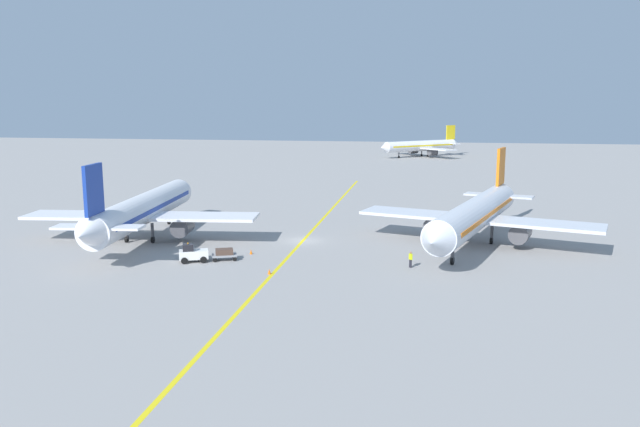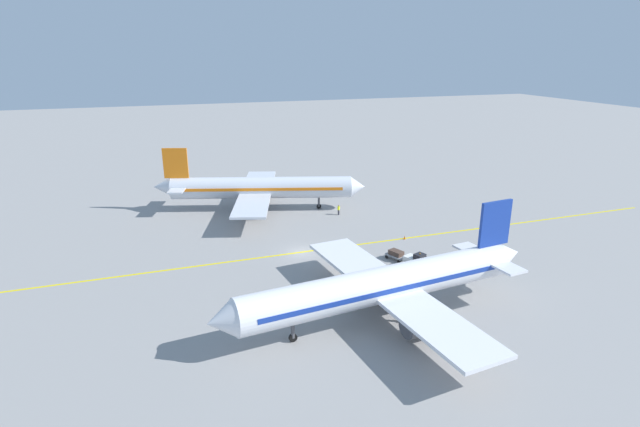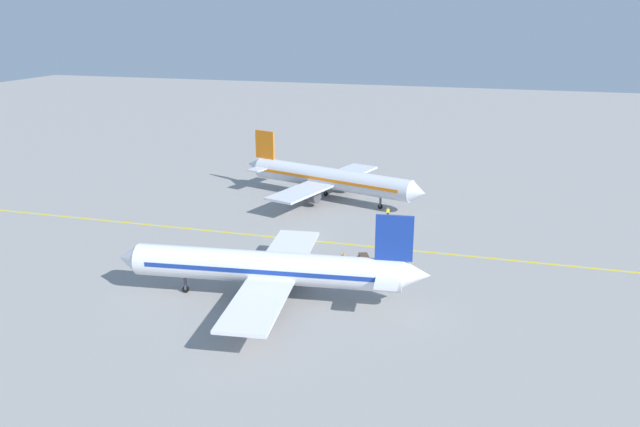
{
  "view_description": "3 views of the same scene",
  "coord_description": "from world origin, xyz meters",
  "px_view_note": "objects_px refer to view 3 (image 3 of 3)",
  "views": [
    {
      "loc": [
        15.46,
        -72.47,
        16.51
      ],
      "look_at": [
        1.76,
        1.98,
        3.08
      ],
      "focal_mm": 35.0,
      "sensor_mm": 36.0,
      "label": 1
    },
    {
      "loc": [
        -59.45,
        17.41,
        25.83
      ],
      "look_at": [
        2.54,
        -3.42,
        4.31
      ],
      "focal_mm": 28.0,
      "sensor_mm": 36.0,
      "label": 2
    },
    {
      "loc": [
        -78.83,
        -26.39,
        30.6
      ],
      "look_at": [
        3.09,
        -2.24,
        3.13
      ],
      "focal_mm": 35.0,
      "sensor_mm": 36.0,
      "label": 3
    }
  ],
  "objects_px": {
    "traffic_cone_mid_apron": "(406,249)",
    "traffic_cone_near_nose": "(344,254)",
    "baggage_tug_white": "(368,267)",
    "airplane_adjacent_stand": "(329,179)",
    "airplane_at_gate": "(270,268)",
    "ground_crew_worker": "(388,212)",
    "baggage_cart_trailing": "(364,258)"
  },
  "relations": [
    {
      "from": "baggage_cart_trailing",
      "to": "traffic_cone_near_nose",
      "type": "bearing_deg",
      "value": 57.35
    },
    {
      "from": "baggage_cart_trailing",
      "to": "ground_crew_worker",
      "type": "distance_m",
      "value": 19.64
    },
    {
      "from": "airplane_adjacent_stand",
      "to": "traffic_cone_mid_apron",
      "type": "xyz_separation_m",
      "value": [
        -20.56,
        -16.67,
        -3.43
      ]
    },
    {
      "from": "airplane_at_gate",
      "to": "baggage_tug_white",
      "type": "xyz_separation_m",
      "value": [
        9.93,
        -9.07,
        -2.81
      ]
    },
    {
      "from": "airplane_at_gate",
      "to": "baggage_cart_trailing",
      "type": "xyz_separation_m",
      "value": [
        12.98,
        -7.81,
        -2.95
      ]
    },
    {
      "from": "baggage_tug_white",
      "to": "traffic_cone_near_nose",
      "type": "relative_size",
      "value": 6.08
    },
    {
      "from": "airplane_at_gate",
      "to": "ground_crew_worker",
      "type": "distance_m",
      "value": 33.53
    },
    {
      "from": "baggage_tug_white",
      "to": "traffic_cone_mid_apron",
      "type": "bearing_deg",
      "value": -19.36
    },
    {
      "from": "airplane_at_gate",
      "to": "baggage_tug_white",
      "type": "height_order",
      "value": "airplane_at_gate"
    },
    {
      "from": "airplane_adjacent_stand",
      "to": "traffic_cone_near_nose",
      "type": "relative_size",
      "value": 63.39
    },
    {
      "from": "airplane_at_gate",
      "to": "traffic_cone_mid_apron",
      "type": "distance_m",
      "value": 22.99
    },
    {
      "from": "traffic_cone_mid_apron",
      "to": "traffic_cone_near_nose",
      "type": "bearing_deg",
      "value": 118.5
    },
    {
      "from": "baggage_cart_trailing",
      "to": "traffic_cone_near_nose",
      "type": "relative_size",
      "value": 5.34
    },
    {
      "from": "ground_crew_worker",
      "to": "traffic_cone_mid_apron",
      "type": "relative_size",
      "value": 3.05
    },
    {
      "from": "ground_crew_worker",
      "to": "traffic_cone_near_nose",
      "type": "distance_m",
      "value": 17.83
    },
    {
      "from": "baggage_tug_white",
      "to": "baggage_cart_trailing",
      "type": "distance_m",
      "value": 3.3
    },
    {
      "from": "baggage_cart_trailing",
      "to": "traffic_cone_mid_apron",
      "type": "xyz_separation_m",
      "value": [
        6.14,
        -4.49,
        -0.49
      ]
    },
    {
      "from": "airplane_at_gate",
      "to": "baggage_tug_white",
      "type": "relative_size",
      "value": 10.62
    },
    {
      "from": "baggage_tug_white",
      "to": "traffic_cone_near_nose",
      "type": "height_order",
      "value": "baggage_tug_white"
    },
    {
      "from": "airplane_at_gate",
      "to": "traffic_cone_mid_apron",
      "type": "xyz_separation_m",
      "value": [
        19.12,
        -12.3,
        -3.43
      ]
    },
    {
      "from": "baggage_tug_white",
      "to": "ground_crew_worker",
      "type": "distance_m",
      "value": 22.75
    },
    {
      "from": "airplane_at_gate",
      "to": "baggage_tug_white",
      "type": "distance_m",
      "value": 13.74
    },
    {
      "from": "traffic_cone_near_nose",
      "to": "traffic_cone_mid_apron",
      "type": "xyz_separation_m",
      "value": [
        4.13,
        -7.62,
        0.0
      ]
    },
    {
      "from": "traffic_cone_near_nose",
      "to": "traffic_cone_mid_apron",
      "type": "bearing_deg",
      "value": -61.5
    },
    {
      "from": "baggage_tug_white",
      "to": "ground_crew_worker",
      "type": "relative_size",
      "value": 1.99
    },
    {
      "from": "airplane_adjacent_stand",
      "to": "baggage_tug_white",
      "type": "relative_size",
      "value": 10.42
    },
    {
      "from": "baggage_tug_white",
      "to": "airplane_adjacent_stand",
      "type": "bearing_deg",
      "value": 24.32
    },
    {
      "from": "baggage_tug_white",
      "to": "baggage_cart_trailing",
      "type": "xyz_separation_m",
      "value": [
        3.05,
        1.26,
        -0.14
      ]
    },
    {
      "from": "traffic_cone_near_nose",
      "to": "ground_crew_worker",
      "type": "bearing_deg",
      "value": -8.36
    },
    {
      "from": "baggage_tug_white",
      "to": "traffic_cone_near_nose",
      "type": "distance_m",
      "value": 6.72
    },
    {
      "from": "ground_crew_worker",
      "to": "traffic_cone_near_nose",
      "type": "relative_size",
      "value": 3.05
    },
    {
      "from": "baggage_tug_white",
      "to": "ground_crew_worker",
      "type": "bearing_deg",
      "value": 4.53
    }
  ]
}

